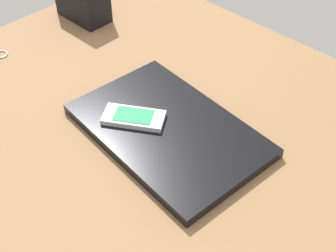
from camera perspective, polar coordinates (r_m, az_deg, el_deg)
The scene contains 5 objects.
desk_surface at distance 87.36cm, azimuth 3.61°, elevation -1.65°, with size 120.00×80.00×3.00cm, color olive.
laptop_closed at distance 85.42cm, azimuth 0.00°, elevation -0.51°, with size 35.60×22.99×1.93cm, color black.
cell_phone_on_laptop at distance 86.00cm, azimuth -4.27°, elevation 1.08°, with size 12.48×10.67×1.17cm.
key_ring at distance 112.70cm, azimuth -20.02°, elevation 8.33°, with size 3.20×3.20×0.36cm, color silver.
desk_organizer at distance 119.99cm, azimuth -10.53°, elevation 14.96°, with size 13.34×7.21×9.13cm, color black.
Camera 1 is at (39.35, -48.00, 62.97)cm, focal length 49.22 mm.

